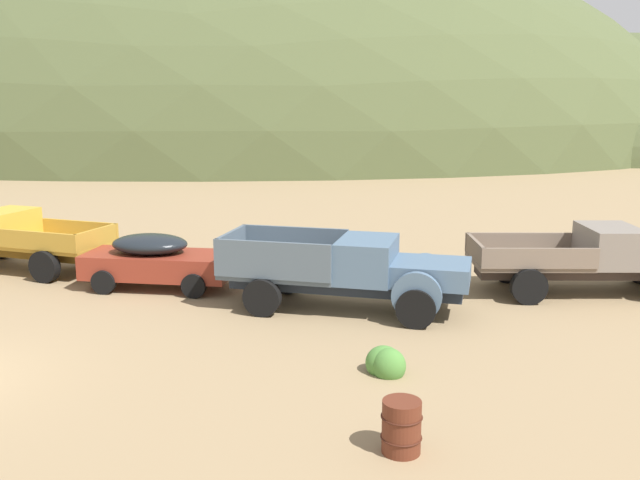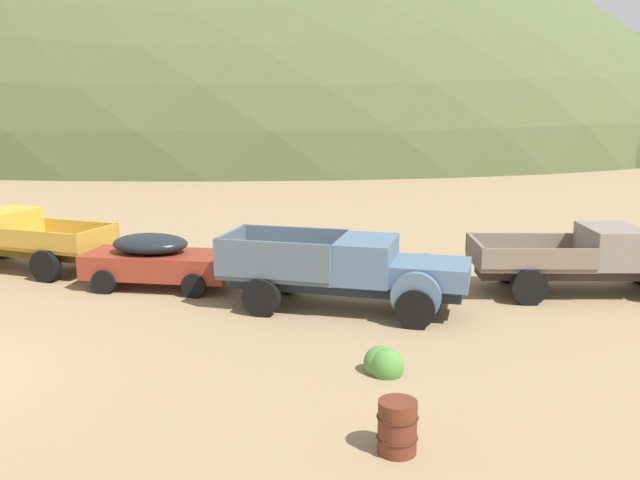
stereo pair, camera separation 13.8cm
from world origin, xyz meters
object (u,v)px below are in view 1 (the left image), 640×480
(oil_drum_foreground, at_px, (401,427))
(truck_faded_yellow, at_px, (9,238))
(car_rust_red, at_px, (163,260))
(truck_chalk_blue, at_px, (360,272))
(truck_primer_gray, at_px, (604,258))

(oil_drum_foreground, bearing_deg, truck_faded_yellow, 143.15)
(car_rust_red, height_order, truck_chalk_blue, truck_chalk_blue)
(truck_faded_yellow, relative_size, truck_chalk_blue, 0.96)
(truck_faded_yellow, height_order, truck_primer_gray, same)
(truck_chalk_blue, distance_m, truck_primer_gray, 7.09)
(truck_faded_yellow, relative_size, car_rust_red, 1.37)
(truck_faded_yellow, height_order, oil_drum_foreground, truck_faded_yellow)
(truck_faded_yellow, xyz_separation_m, car_rust_red, (5.74, -1.37, -0.17))
(truck_chalk_blue, distance_m, oil_drum_foreground, 7.32)
(truck_chalk_blue, height_order, oil_drum_foreground, truck_chalk_blue)
(truck_chalk_blue, xyz_separation_m, truck_primer_gray, (6.53, 2.77, -0.01))
(truck_chalk_blue, bearing_deg, truck_primer_gray, 27.46)
(car_rust_red, height_order, truck_primer_gray, truck_primer_gray)
(car_rust_red, bearing_deg, truck_faded_yellow, 165.50)
(truck_chalk_blue, height_order, truck_primer_gray, truck_chalk_blue)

